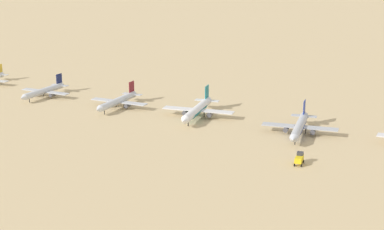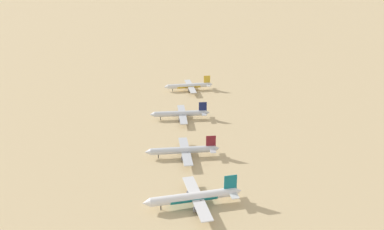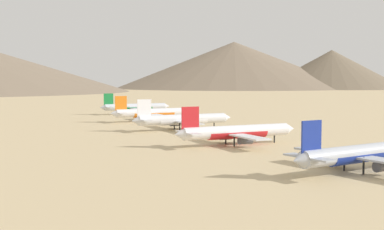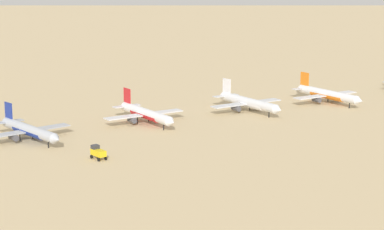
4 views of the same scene
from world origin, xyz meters
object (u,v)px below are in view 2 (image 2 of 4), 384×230
object	(u,v)px
parked_jet_1	(181,114)
parked_jet_2	(184,150)
parked_jet_3	(194,197)
parked_jet_0	(189,86)

from	to	relation	value
parked_jet_1	parked_jet_2	size ratio (longest dim) A/B	0.95
parked_jet_2	parked_jet_1	bearing A→B (deg)	-98.03
parked_jet_1	parked_jet_2	distance (m)	42.89
parked_jet_3	parked_jet_0	bearing A→B (deg)	-99.73
parked_jet_0	parked_jet_2	bearing A→B (deg)	77.81
parked_jet_0	parked_jet_1	distance (m)	45.38
parked_jet_0	parked_jet_3	size ratio (longest dim) A/B	0.81
parked_jet_1	parked_jet_3	world-z (taller)	parked_jet_3
parked_jet_0	parked_jet_1	bearing A→B (deg)	73.89
parked_jet_3	parked_jet_1	bearing A→B (deg)	-96.19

